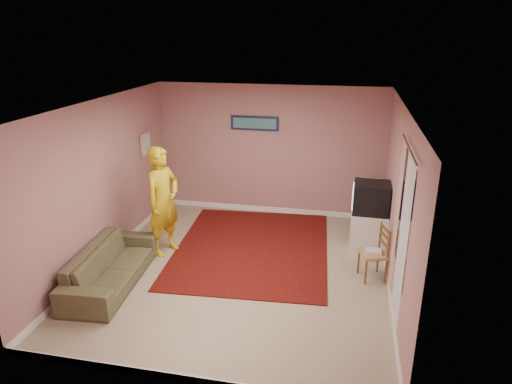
% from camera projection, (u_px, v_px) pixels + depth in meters
% --- Properties ---
extents(ground, '(5.00, 5.00, 0.00)m').
position_uv_depth(ground, '(241.00, 270.00, 7.21)').
color(ground, tan).
rests_on(ground, ground).
extents(wall_back, '(4.50, 0.02, 2.60)m').
position_uv_depth(wall_back, '(270.00, 151.00, 9.07)').
color(wall_back, '#A4776B').
rests_on(wall_back, ground).
extents(wall_front, '(4.50, 0.02, 2.60)m').
position_uv_depth(wall_front, '(181.00, 277.00, 4.46)').
color(wall_front, '#A4776B').
rests_on(wall_front, ground).
extents(wall_left, '(0.02, 5.00, 2.60)m').
position_uv_depth(wall_left, '(102.00, 183.00, 7.19)').
color(wall_left, '#A4776B').
rests_on(wall_left, ground).
extents(wall_right, '(0.02, 5.00, 2.60)m').
position_uv_depth(wall_right, '(398.00, 204.00, 6.34)').
color(wall_right, '#A4776B').
rests_on(wall_right, ground).
extents(ceiling, '(4.50, 5.00, 0.02)m').
position_uv_depth(ceiling, '(239.00, 105.00, 6.33)').
color(ceiling, silver).
rests_on(ceiling, wall_back).
extents(baseboard_back, '(4.50, 0.02, 0.10)m').
position_uv_depth(baseboard_back, '(269.00, 209.00, 9.48)').
color(baseboard_back, white).
rests_on(baseboard_back, ground).
extents(baseboard_front, '(4.50, 0.02, 0.10)m').
position_uv_depth(baseboard_front, '(188.00, 379.00, 4.90)').
color(baseboard_front, white).
rests_on(baseboard_front, ground).
extents(baseboard_left, '(0.02, 5.00, 0.10)m').
position_uv_depth(baseboard_left, '(111.00, 254.00, 7.62)').
color(baseboard_left, white).
rests_on(baseboard_left, ground).
extents(baseboard_right, '(0.02, 5.00, 0.10)m').
position_uv_depth(baseboard_right, '(388.00, 282.00, 6.76)').
color(baseboard_right, white).
rests_on(baseboard_right, ground).
extents(window, '(0.01, 1.10, 1.50)m').
position_uv_depth(window, '(405.00, 219.00, 5.46)').
color(window, black).
rests_on(window, wall_right).
extents(curtain_sheer, '(0.01, 0.75, 2.10)m').
position_uv_depth(curtain_sheer, '(403.00, 239.00, 5.39)').
color(curtain_sheer, silver).
rests_on(curtain_sheer, wall_right).
extents(curtain_floral, '(0.01, 0.35, 2.10)m').
position_uv_depth(curtain_floral, '(397.00, 216.00, 6.04)').
color(curtain_floral, beige).
rests_on(curtain_floral, wall_right).
extents(curtain_rod, '(0.02, 1.40, 0.02)m').
position_uv_depth(curtain_rod, '(409.00, 148.00, 5.17)').
color(curtain_rod, brown).
rests_on(curtain_rod, wall_right).
extents(picture_back, '(0.95, 0.04, 0.28)m').
position_uv_depth(picture_back, '(255.00, 123.00, 8.91)').
color(picture_back, '#15193A').
rests_on(picture_back, wall_back).
extents(picture_left, '(0.04, 0.38, 0.42)m').
position_uv_depth(picture_left, '(146.00, 144.00, 8.58)').
color(picture_left, '#C2B585').
rests_on(picture_left, wall_left).
extents(area_rug, '(2.78, 3.38, 0.02)m').
position_uv_depth(area_rug, '(252.00, 248.00, 7.92)').
color(area_rug, black).
rests_on(area_rug, ground).
extents(tv_cabinet, '(0.59, 0.54, 0.75)m').
position_uv_depth(tv_cabinet, '(368.00, 233.00, 7.63)').
color(tv_cabinet, silver).
rests_on(tv_cabinet, ground).
extents(crt_tv, '(0.60, 0.54, 0.50)m').
position_uv_depth(crt_tv, '(371.00, 198.00, 7.42)').
color(crt_tv, black).
rests_on(crt_tv, tv_cabinet).
extents(chair_a, '(0.46, 0.44, 0.50)m').
position_uv_depth(chair_a, '(370.00, 201.00, 8.48)').
color(chair_a, tan).
rests_on(chair_a, ground).
extents(dvd_player, '(0.42, 0.35, 0.06)m').
position_uv_depth(dvd_player, '(369.00, 205.00, 8.50)').
color(dvd_player, '#B2B2B7').
rests_on(dvd_player, chair_a).
extents(blue_throw, '(0.41, 0.05, 0.43)m').
position_uv_depth(blue_throw, '(370.00, 189.00, 8.59)').
color(blue_throw, '#8EBAE8').
rests_on(blue_throw, chair_a).
extents(chair_b, '(0.47, 0.48, 0.46)m').
position_uv_depth(chair_b, '(374.00, 247.00, 6.80)').
color(chair_b, tan).
rests_on(chair_b, ground).
extents(game_console, '(0.24, 0.18, 0.05)m').
position_uv_depth(game_console, '(373.00, 251.00, 6.82)').
color(game_console, white).
rests_on(game_console, chair_b).
extents(sofa, '(0.93, 2.03, 0.58)m').
position_uv_depth(sofa, '(111.00, 266.00, 6.74)').
color(sofa, brown).
rests_on(sofa, ground).
extents(person, '(0.65, 0.78, 1.84)m').
position_uv_depth(person, '(163.00, 201.00, 7.50)').
color(person, gold).
rests_on(person, ground).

